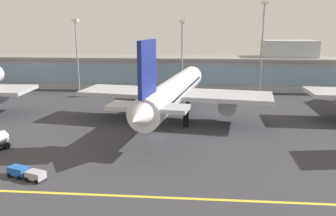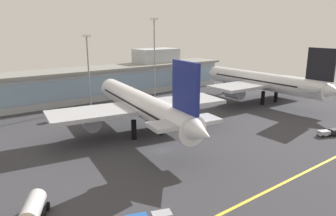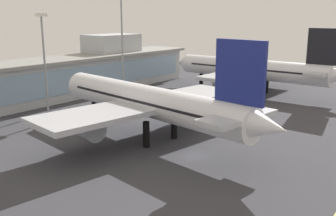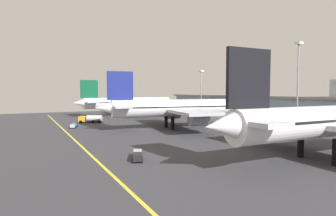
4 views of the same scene
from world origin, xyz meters
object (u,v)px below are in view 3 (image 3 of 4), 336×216
(airliner_far_right, at_px, (252,70))
(apron_light_mast_west, at_px, (44,48))
(airliner_near_right, at_px, (148,102))
(apron_light_mast_east, at_px, (122,32))

(airliner_far_right, height_order, apron_light_mast_west, apron_light_mast_west)
(airliner_near_right, relative_size, apron_light_mast_east, 1.98)
(apron_light_mast_west, distance_m, apron_light_mast_east, 22.41)
(airliner_far_right, bearing_deg, airliner_near_right, 95.56)
(airliner_far_right, xyz_separation_m, apron_light_mast_west, (-47.14, 26.06, 7.62))
(airliner_far_right, relative_size, apron_light_mast_west, 2.41)
(airliner_near_right, distance_m, airliner_far_right, 47.60)
(apron_light_mast_west, bearing_deg, apron_light_mast_east, -4.31)
(airliner_far_right, xyz_separation_m, apron_light_mast_east, (-24.96, 24.39, 10.30))
(airliner_near_right, height_order, apron_light_mast_east, apron_light_mast_east)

